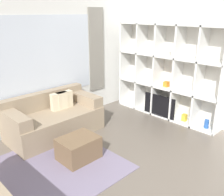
# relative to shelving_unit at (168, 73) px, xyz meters

# --- Properties ---
(wall_back) EXTENTS (6.43, 0.11, 2.70)m
(wall_back) POSITION_rel_shelving_unit_xyz_m (-2.44, 1.52, 0.35)
(wall_back) COLOR white
(wall_back) RESTS_ON ground_plane
(wall_right) EXTENTS (0.07, 4.50, 2.70)m
(wall_right) POSITION_rel_shelving_unit_xyz_m (0.21, -0.16, 0.34)
(wall_right) COLOR white
(wall_right) RESTS_ON ground_plane
(area_rug) EXTENTS (2.39, 1.85, 0.01)m
(area_rug) POSITION_rel_shelving_unit_xyz_m (-3.26, 0.01, -1.00)
(area_rug) COLOR slate
(area_rug) RESTS_ON ground_plane
(shelving_unit) EXTENTS (0.42, 2.55, 2.07)m
(shelving_unit) POSITION_rel_shelving_unit_xyz_m (0.00, 0.00, 0.00)
(shelving_unit) COLOR silver
(shelving_unit) RESTS_ON ground_plane
(couch_main) EXTENTS (1.79, 0.91, 0.80)m
(couch_main) POSITION_rel_shelving_unit_xyz_m (-2.37, 1.02, -0.69)
(couch_main) COLOR gray
(couch_main) RESTS_ON ground_plane
(ottoman) EXTENTS (0.62, 0.49, 0.38)m
(ottoman) POSITION_rel_shelving_unit_xyz_m (-2.59, -0.05, -0.82)
(ottoman) COLOR brown
(ottoman) RESTS_ON ground_plane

